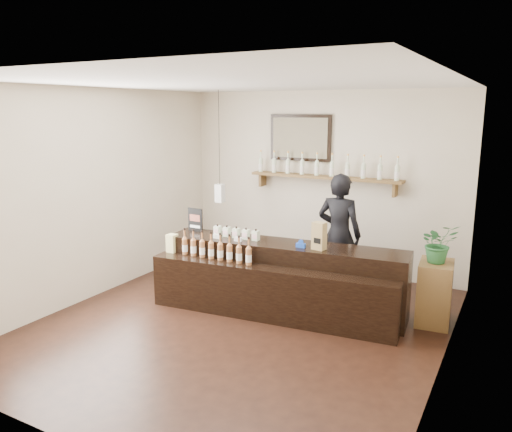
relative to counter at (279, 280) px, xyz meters
name	(u,v)px	position (x,y,z in m)	size (l,w,h in m)	color
ground	(241,324)	(-0.21, -0.58, -0.41)	(5.00, 5.00, 0.00)	black
room_shell	(240,183)	(-0.21, -0.58, 1.29)	(5.00, 5.00, 5.00)	beige
back_wall_decor	(309,159)	(-0.37, 1.79, 1.35)	(2.66, 0.96, 1.69)	brown
counter	(279,280)	(0.00, 0.00, 0.00)	(3.14, 1.14, 1.01)	black
promo_sign	(195,220)	(-1.33, 0.10, 0.62)	(0.23, 0.03, 0.32)	black
paper_bag	(319,236)	(0.50, 0.06, 0.62)	(0.17, 0.14, 0.33)	olive
tape_dispenser	(301,244)	(0.28, 0.03, 0.50)	(0.12, 0.05, 0.10)	blue
side_cabinet	(435,293)	(1.79, 0.56, -0.03)	(0.43, 0.55, 0.76)	brown
potted_plant	(438,243)	(1.79, 0.56, 0.58)	(0.42, 0.36, 0.47)	#255E2E
shopkeeper	(339,227)	(0.44, 0.97, 0.54)	(0.69, 0.46, 1.90)	black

